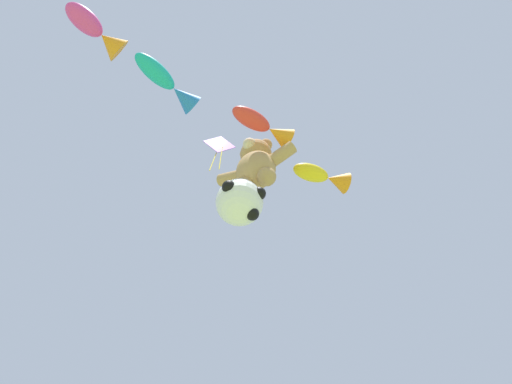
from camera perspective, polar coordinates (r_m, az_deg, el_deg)
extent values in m
ellipsoid|color=tan|center=(10.46, -0.01, 3.14)|extent=(1.08, 0.92, 1.31)
sphere|color=tan|center=(11.34, -0.01, 5.36)|extent=(0.90, 0.90, 0.90)
sphere|color=beige|center=(11.14, -0.92, 6.81)|extent=(0.38, 0.38, 0.38)
sphere|color=tan|center=(11.72, -1.43, 5.41)|extent=(0.37, 0.37, 0.37)
cylinder|color=tan|center=(10.85, -3.68, 1.99)|extent=(0.78, 0.35, 0.61)
sphere|color=tan|center=(9.98, -1.52, 0.83)|extent=(0.49, 0.49, 0.49)
sphere|color=tan|center=(11.60, 1.42, 6.75)|extent=(0.37, 0.37, 0.37)
cylinder|color=tan|center=(10.54, 3.78, 5.44)|extent=(0.78, 0.35, 0.61)
sphere|color=tan|center=(9.85, 1.51, 2.21)|extent=(0.49, 0.49, 0.49)
sphere|color=white|center=(9.11, -2.37, -1.49)|extent=(1.10, 1.10, 1.10)
sphere|color=black|center=(8.99, 0.47, -0.22)|extent=(0.31, 0.31, 0.31)
sphere|color=black|center=(9.60, -1.90, -2.17)|extent=(0.31, 0.31, 0.31)
sphere|color=black|center=(8.83, -3.93, 0.70)|extent=(0.31, 0.31, 0.31)
sphere|color=black|center=(8.78, -0.54, -3.13)|extent=(0.31, 0.31, 0.31)
ellipsoid|color=yellow|center=(11.46, 7.83, 2.75)|extent=(1.10, 1.11, 0.43)
cone|color=orange|center=(11.70, 11.51, 1.61)|extent=(0.86, 0.86, 0.64)
sphere|color=black|center=(11.47, 6.21, 3.49)|extent=(0.11, 0.11, 0.11)
ellipsoid|color=red|center=(10.80, -0.69, 10.40)|extent=(1.02, 1.21, 0.42)
cone|color=orange|center=(10.97, 3.30, 8.24)|extent=(0.86, 0.86, 0.62)
sphere|color=black|center=(10.85, -2.36, 11.48)|extent=(0.11, 0.11, 0.11)
ellipsoid|color=#19ADB2|center=(11.05, -14.23, 16.36)|extent=(0.85, 1.32, 0.42)
cone|color=blue|center=(11.08, -10.32, 13.19)|extent=(0.80, 0.83, 0.62)
sphere|color=black|center=(11.16, -15.74, 17.78)|extent=(0.11, 0.11, 0.11)
ellipsoid|color=#E53F9E|center=(11.99, -23.33, 21.65)|extent=(0.87, 1.17, 0.49)
cone|color=orange|center=(11.87, -20.06, 19.35)|extent=(0.86, 0.77, 0.72)
sphere|color=black|center=(12.18, -24.44, 22.67)|extent=(0.13, 0.13, 0.13)
cube|color=purple|center=(14.92, -5.25, 6.82)|extent=(0.97, 0.78, 1.22)
cylinder|color=yellow|center=(13.85, -6.14, 4.40)|extent=(0.03, 0.19, 1.70)
cylinder|color=yellow|center=(13.75, -5.04, 4.95)|extent=(0.03, 0.06, 1.73)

